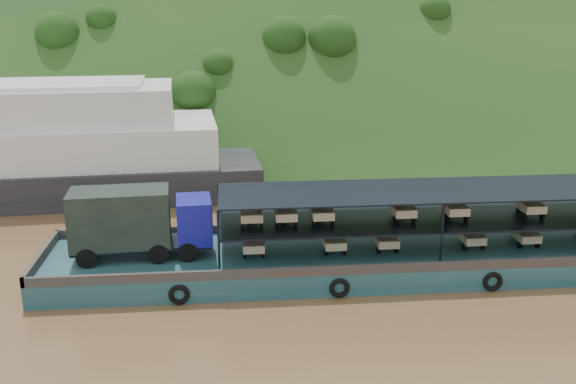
{
  "coord_description": "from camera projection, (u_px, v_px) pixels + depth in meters",
  "views": [
    {
      "loc": [
        -5.67,
        -34.66,
        14.22
      ],
      "look_at": [
        -2.0,
        3.0,
        3.2
      ],
      "focal_mm": 40.0,
      "sensor_mm": 36.0,
      "label": 1
    }
  ],
  "objects": [
    {
      "name": "ground",
      "position": [
        327.0,
        258.0,
        37.63
      ],
      "size": [
        160.0,
        160.0,
        0.0
      ],
      "primitive_type": "plane",
      "color": "brown",
      "rests_on": "ground"
    },
    {
      "name": "hillside",
      "position": [
        277.0,
        137.0,
        72.03
      ],
      "size": [
        140.0,
        39.6,
        39.6
      ],
      "primitive_type": "cube",
      "rotation": [
        0.79,
        0.0,
        0.0
      ],
      "color": "#163914",
      "rests_on": "ground"
    },
    {
      "name": "cargo_barge",
      "position": [
        340.0,
        249.0,
        35.53
      ],
      "size": [
        35.0,
        7.18,
        4.95
      ],
      "color": "#133F45",
      "rests_on": "ground"
    }
  ]
}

